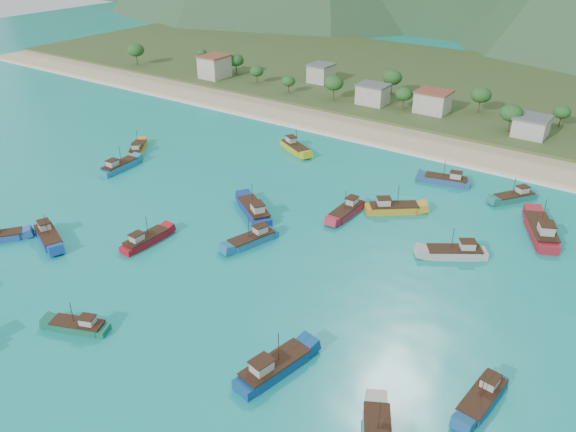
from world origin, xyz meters
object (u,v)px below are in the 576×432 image
Objects in this scene: boat_0 at (138,149)px; boat_14 at (446,181)px; boat_3 at (274,368)px; boat_6 at (79,327)px; boat_12 at (295,148)px; boat_1 at (455,253)px; boat_2 at (347,211)px; boat_20 at (48,237)px; boat_16 at (145,241)px; boat_23 at (482,398)px; boat_26 at (541,232)px; boat_15 at (393,209)px; boat_10 at (253,240)px; boat_24 at (119,167)px; boat_19 at (254,211)px; boat_29 at (514,197)px.

boat_0 is 0.88× the size of boat_14.
boat_3 is at bearing 169.49° from boat_14.
boat_6 is 0.85× the size of boat_14.
boat_1 is at bearing 91.37° from boat_12.
boat_2 is 59.58m from boat_20.
boat_16 is at bearing 142.64° from boat_20.
boat_12 reaches higher than boat_23.
boat_12 is 65.64m from boat_26.
boat_1 is 1.01× the size of boat_15.
boat_3 is at bearing 149.36° from boat_10.
boat_3 reaches higher than boat_16.
boat_1 is at bearing 1.54° from boat_24.
boat_19 reaches higher than boat_6.
boat_3 is 1.30× the size of boat_6.
boat_19 is at bearing 161.36° from boat_20.
boat_20 reaches higher than boat_6.
boat_23 is (25.16, 11.00, -0.18)m from boat_3.
boat_24 is (-57.82, -11.31, 0.01)m from boat_2.
boat_14 is 0.78× the size of boat_26.
boat_14 is (20.78, 47.15, 0.02)m from boat_10.
boat_15 is at bearing 27.11° from boat_1.
boat_26 is at bearing -28.77° from boat_0.
boat_3 reaches higher than boat_6.
boat_26 is (35.69, 13.46, 0.34)m from boat_2.
boat_12 is 1.11× the size of boat_16.
boat_26 reaches higher than boat_29.
boat_26 reaches higher than boat_6.
boat_20 reaches higher than boat_10.
boat_10 reaches higher than boat_6.
boat_6 is 0.77× the size of boat_19.
boat_15 is at bearing 155.64° from boat_14.
boat_29 is at bearing -19.97° from boat_0.
boat_1 is at bearing -169.44° from boat_14.
boat_12 is at bearing 81.39° from boat_14.
boat_10 is (-33.66, -17.34, -0.06)m from boat_1.
boat_0 is at bearing -26.77° from boat_12.
boat_14 is at bearing -97.01° from boat_10.
boat_0 is 0.69× the size of boat_26.
boat_10 reaches higher than boat_23.
boat_2 is at bearing 143.61° from boat_14.
boat_12 reaches higher than boat_2.
boat_20 reaches higher than boat_0.
boat_3 is 1.08× the size of boat_12.
boat_15 reaches higher than boat_6.
boat_20 is at bearing 11.23° from boat_23.
boat_15 is 0.77× the size of boat_26.
boat_1 reaches higher than boat_2.
boat_16 is at bearing 172.85° from boat_3.
boat_24 is at bearing -100.48° from boat_0.
boat_24 is at bearing 59.12° from boat_29.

